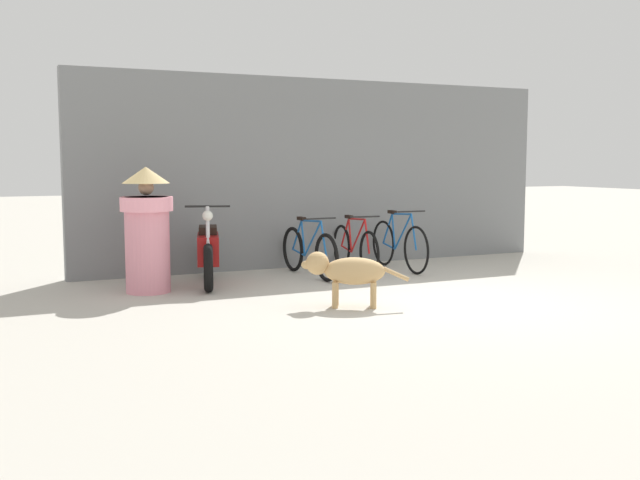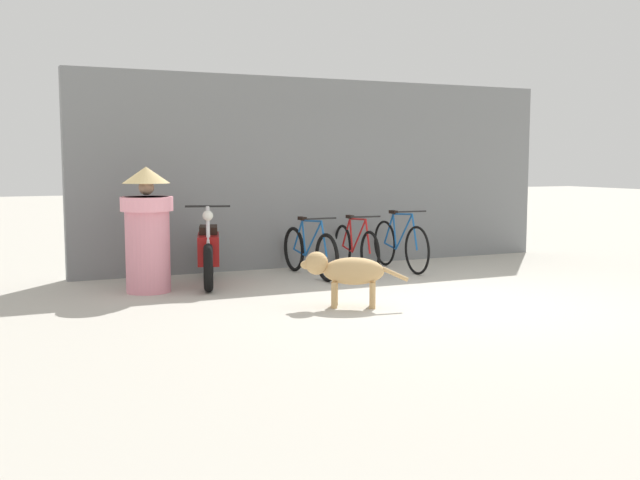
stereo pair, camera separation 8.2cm
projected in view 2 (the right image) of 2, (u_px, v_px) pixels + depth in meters
name	position (u px, v px, depth m)	size (l,w,h in m)	color
ground_plane	(451.00, 301.00, 8.93)	(60.00, 60.00, 0.00)	#B7B2A5
shop_wall_back	(326.00, 173.00, 11.93)	(8.00, 0.20, 2.94)	slate
bicycle_0	(310.00, 252.00, 10.80)	(0.46, 1.77, 0.88)	black
bicycle_1	(356.00, 248.00, 11.25)	(0.46, 1.74, 0.87)	black
bicycle_2	(400.00, 245.00, 11.44)	(0.46, 1.77, 0.93)	black
motorcycle	(209.00, 253.00, 10.08)	(0.70, 1.81, 1.09)	black
stray_dog	(346.00, 271.00, 8.52)	(1.12, 0.71, 0.64)	tan
person_in_robes	(147.00, 228.00, 9.47)	(0.90, 0.90, 1.59)	pink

